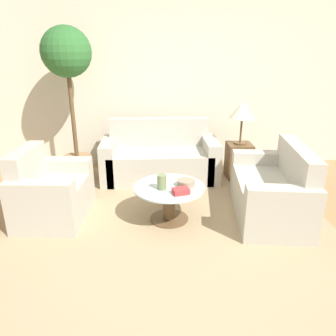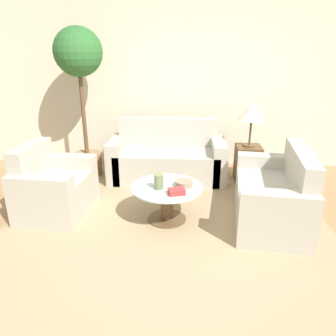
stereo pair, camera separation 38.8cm
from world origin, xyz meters
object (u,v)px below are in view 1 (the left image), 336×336
at_px(sofa_main, 160,159).
at_px(loveseat, 275,192).
at_px(armchair, 49,194).
at_px(bowl, 186,183).
at_px(coffee_table, 169,198).
at_px(book_stack, 181,191).
at_px(potted_plant, 68,73).
at_px(vase, 162,182).
at_px(table_lamp, 243,111).

relative_size(sofa_main, loveseat, 1.19).
height_order(armchair, bowl, armchair).
bearing_deg(bowl, sofa_main, 100.82).
xyz_separation_m(coffee_table, bowl, (0.19, 0.02, 0.18)).
distance_m(coffee_table, bowl, 0.27).
xyz_separation_m(coffee_table, book_stack, (0.11, -0.19, 0.18)).
height_order(potted_plant, vase, potted_plant).
bearing_deg(loveseat, bowl, -80.29).
relative_size(coffee_table, table_lamp, 1.28).
xyz_separation_m(armchair, loveseat, (2.64, -0.08, 0.00)).
bearing_deg(armchair, bowl, -90.31).
relative_size(armchair, book_stack, 4.95).
height_order(loveseat, potted_plant, potted_plant).
relative_size(table_lamp, potted_plant, 0.29).
bearing_deg(loveseat, sofa_main, -127.30).
xyz_separation_m(loveseat, potted_plant, (-2.57, 1.34, 1.27)).
xyz_separation_m(coffee_table, potted_plant, (-1.32, 1.40, 1.28)).
bearing_deg(table_lamp, coffee_table, -131.77).
relative_size(coffee_table, book_stack, 4.09).
relative_size(table_lamp, book_stack, 3.20).
relative_size(loveseat, potted_plant, 0.67).
bearing_deg(bowl, book_stack, -110.20).
relative_size(table_lamp, vase, 3.80).
bearing_deg(vase, book_stack, -33.33).
xyz_separation_m(coffee_table, table_lamp, (1.13, 1.27, 0.76)).
distance_m(table_lamp, vase, 1.88).
height_order(armchair, coffee_table, armchair).
relative_size(loveseat, bowl, 7.18).
xyz_separation_m(table_lamp, vase, (-1.22, -1.33, -0.53)).
relative_size(bowl, book_stack, 1.02).
relative_size(potted_plant, bowl, 10.75).
bearing_deg(armchair, vase, -94.62).
bearing_deg(table_lamp, armchair, -155.98).
bearing_deg(table_lamp, vase, -132.48).
distance_m(armchair, bowl, 1.60).
distance_m(loveseat, coffee_table, 1.25).
relative_size(sofa_main, bowl, 8.52).
xyz_separation_m(table_lamp, potted_plant, (-2.46, 0.13, 0.52)).
bearing_deg(sofa_main, table_lamp, -4.23).
distance_m(coffee_table, potted_plant, 2.31).
bearing_deg(potted_plant, book_stack, -47.90).
bearing_deg(vase, potted_plant, 130.29).
distance_m(vase, bowl, 0.29).
bearing_deg(armchair, loveseat, -87.53).
relative_size(armchair, vase, 5.89).
height_order(table_lamp, bowl, table_lamp).
relative_size(armchair, potted_plant, 0.45).
xyz_separation_m(sofa_main, book_stack, (0.18, -1.55, 0.16)).
distance_m(armchair, vase, 1.34).
height_order(loveseat, vase, loveseat).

